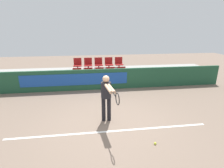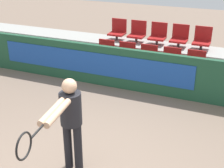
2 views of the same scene
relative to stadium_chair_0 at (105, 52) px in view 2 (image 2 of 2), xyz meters
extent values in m
cube|color=#1E4C33|center=(1.20, -0.66, -0.12)|extent=(12.78, 0.12, 1.04)
cube|color=#19479E|center=(-0.06, -0.73, -0.07)|extent=(5.16, 0.02, 0.57)
cube|color=#9E9E99|center=(1.20, -0.12, -0.45)|extent=(12.38, 0.92, 0.38)
cube|color=#9E9E99|center=(1.20, 0.80, -0.26)|extent=(12.38, 0.92, 0.76)
cylinder|color=#333333|center=(0.00, -0.08, -0.19)|extent=(0.07, 0.07, 0.16)
cube|color=#A31919|center=(0.00, -0.08, -0.08)|extent=(0.45, 0.41, 0.05)
cube|color=#A31919|center=(0.00, 0.11, 0.13)|extent=(0.45, 0.04, 0.38)
cylinder|color=#333333|center=(0.60, -0.08, -0.19)|extent=(0.07, 0.07, 0.16)
cube|color=#A31919|center=(0.60, -0.08, -0.08)|extent=(0.45, 0.41, 0.05)
cube|color=#A31919|center=(0.60, 0.11, 0.13)|extent=(0.45, 0.04, 0.38)
cylinder|color=#333333|center=(1.20, -0.08, -0.19)|extent=(0.07, 0.07, 0.16)
cube|color=#A31919|center=(1.20, -0.08, -0.08)|extent=(0.45, 0.41, 0.05)
cube|color=#A31919|center=(1.20, 0.11, 0.13)|extent=(0.45, 0.04, 0.38)
cylinder|color=#333333|center=(1.79, -0.08, -0.19)|extent=(0.07, 0.07, 0.16)
cube|color=#A31919|center=(1.79, -0.08, -0.08)|extent=(0.45, 0.41, 0.05)
cube|color=#A31919|center=(1.79, 0.11, 0.13)|extent=(0.45, 0.04, 0.38)
cylinder|color=#333333|center=(2.39, -0.08, -0.19)|extent=(0.07, 0.07, 0.16)
cube|color=#A31919|center=(2.39, -0.08, -0.08)|extent=(0.45, 0.41, 0.05)
cube|color=#A31919|center=(2.39, 0.11, 0.13)|extent=(0.45, 0.04, 0.38)
cylinder|color=#333333|center=(0.00, 0.85, 0.20)|extent=(0.07, 0.07, 0.16)
cube|color=#A31919|center=(0.00, 0.85, 0.30)|extent=(0.45, 0.41, 0.05)
cube|color=#A31919|center=(0.00, 1.03, 0.51)|extent=(0.45, 0.04, 0.38)
cylinder|color=#333333|center=(0.60, 0.85, 0.20)|extent=(0.07, 0.07, 0.16)
cube|color=#A31919|center=(0.60, 0.85, 0.30)|extent=(0.45, 0.41, 0.05)
cube|color=#A31919|center=(0.60, 1.03, 0.51)|extent=(0.45, 0.04, 0.38)
cylinder|color=#333333|center=(1.20, 0.85, 0.20)|extent=(0.07, 0.07, 0.16)
cube|color=#A31919|center=(1.20, 0.85, 0.30)|extent=(0.45, 0.41, 0.05)
cube|color=#A31919|center=(1.20, 1.03, 0.51)|extent=(0.45, 0.04, 0.38)
cylinder|color=#333333|center=(1.79, 0.85, 0.20)|extent=(0.07, 0.07, 0.16)
cube|color=#A31919|center=(1.79, 0.85, 0.30)|extent=(0.45, 0.41, 0.05)
cube|color=#A31919|center=(1.79, 1.03, 0.51)|extent=(0.45, 0.04, 0.38)
cylinder|color=#333333|center=(2.39, 0.85, 0.20)|extent=(0.07, 0.07, 0.16)
cube|color=#A31919|center=(2.39, 0.85, 0.30)|extent=(0.45, 0.41, 0.05)
cube|color=#A31919|center=(2.39, 1.03, 0.51)|extent=(0.45, 0.04, 0.38)
cylinder|color=black|center=(1.05, -3.83, -0.23)|extent=(0.13, 0.13, 0.83)
cylinder|color=black|center=(1.23, -3.83, -0.23)|extent=(0.13, 0.13, 0.83)
cylinder|color=black|center=(1.14, -3.83, 0.45)|extent=(0.33, 0.33, 0.51)
sphere|color=tan|center=(1.14, -3.83, 0.81)|extent=(0.22, 0.22, 0.22)
cylinder|color=tan|center=(1.16, -4.33, 0.66)|extent=(0.17, 0.68, 0.09)
cylinder|color=tan|center=(1.25, -4.33, 0.66)|extent=(0.17, 0.68, 0.09)
cylinder|color=black|center=(1.26, -4.81, 0.66)|extent=(0.06, 0.30, 0.03)
torus|color=black|center=(1.30, -5.11, 0.66)|extent=(0.06, 0.32, 0.32)
camera|label=1|loc=(0.62, -9.07, 2.35)|focal=28.00mm
camera|label=2|loc=(3.27, -7.34, 2.67)|focal=50.00mm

